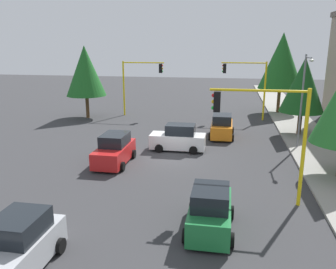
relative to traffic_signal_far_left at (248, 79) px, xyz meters
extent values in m
plane|color=#353538|center=(14.00, -5.75, -4.23)|extent=(120.00, 120.00, 0.00)
cube|color=gray|center=(9.00, 4.75, -4.15)|extent=(80.00, 4.00, 0.15)
cube|color=silver|center=(26.30, -8.75, -4.22)|extent=(2.20, 0.36, 0.01)
cone|color=silver|center=(25.00, -8.75, -4.22)|extent=(0.01, 1.10, 1.10)
cylinder|color=yellow|center=(0.00, 1.75, -1.23)|extent=(0.18, 0.18, 6.00)
cylinder|color=yellow|center=(0.00, -0.50, 1.62)|extent=(0.12, 4.50, 0.12)
cube|color=black|center=(0.00, -2.39, 1.04)|extent=(0.36, 0.32, 0.96)
sphere|color=red|center=(0.00, -2.57, 1.34)|extent=(0.18, 0.18, 0.18)
sphere|color=yellow|center=(0.00, -2.57, 1.04)|extent=(0.18, 0.18, 0.18)
sphere|color=green|center=(0.00, -2.57, 0.74)|extent=(0.18, 0.18, 0.18)
cylinder|color=yellow|center=(20.00, 1.75, -1.35)|extent=(0.18, 0.18, 5.75)
cylinder|color=yellow|center=(20.00, -0.50, 1.37)|extent=(0.12, 4.50, 0.12)
cube|color=black|center=(20.00, -2.39, 0.79)|extent=(0.36, 0.32, 0.96)
sphere|color=red|center=(20.00, -2.57, 1.09)|extent=(0.18, 0.18, 0.18)
sphere|color=yellow|center=(20.00, -2.57, 0.79)|extent=(0.18, 0.18, 0.18)
sphere|color=green|center=(20.00, -2.57, 0.49)|extent=(0.18, 0.18, 0.18)
cylinder|color=yellow|center=(0.00, -13.25, -1.26)|extent=(0.18, 0.18, 5.93)
cylinder|color=yellow|center=(0.00, -11.00, 1.55)|extent=(0.12, 4.50, 0.12)
cube|color=black|center=(0.00, -9.11, 0.97)|extent=(0.36, 0.32, 0.96)
sphere|color=red|center=(0.00, -8.93, 1.27)|extent=(0.18, 0.18, 0.18)
sphere|color=yellow|center=(0.00, -8.93, 0.97)|extent=(0.18, 0.18, 0.18)
sphere|color=green|center=(0.00, -8.93, 0.67)|extent=(0.18, 0.18, 0.18)
cylinder|color=slate|center=(10.00, 3.45, -0.73)|extent=(0.14, 0.14, 7.00)
cylinder|color=slate|center=(10.90, 3.45, 2.57)|extent=(1.80, 0.10, 0.10)
ellipsoid|color=silver|center=(11.80, 3.45, 2.42)|extent=(0.56, 0.28, 0.20)
cylinder|color=brown|center=(2.00, -16.75, -2.93)|extent=(0.36, 0.36, 2.59)
cone|color=#1E6023|center=(2.00, -16.75, 0.76)|extent=(4.15, 4.15, 5.19)
cylinder|color=brown|center=(6.00, 4.25, -3.08)|extent=(0.36, 0.36, 2.29)
cone|color=#19511E|center=(6.00, 4.25, 0.16)|extent=(3.67, 3.67, 4.59)
cylinder|color=brown|center=(-4.00, 3.75, -2.70)|extent=(0.36, 0.36, 3.05)
cone|color=#1E6023|center=(-4.00, 3.75, 1.67)|extent=(4.88, 4.88, 6.10)
cube|color=#B2B5BA|center=(26.97, -8.81, -3.54)|extent=(3.76, 1.77, 1.05)
cube|color=black|center=(26.79, -8.81, -2.63)|extent=(1.95, 1.56, 0.76)
cylinder|color=black|center=(25.81, -7.86, -3.93)|extent=(0.60, 0.20, 0.60)
cylinder|color=black|center=(25.81, -9.76, -3.93)|extent=(0.60, 0.20, 0.60)
cube|color=white|center=(12.00, -5.45, -3.54)|extent=(1.61, 4.06, 1.05)
cube|color=black|center=(12.00, -5.24, -2.63)|extent=(1.41, 2.11, 0.76)
cylinder|color=black|center=(12.86, -6.71, -3.93)|extent=(0.20, 0.60, 0.60)
cylinder|color=black|center=(11.14, -6.71, -3.93)|extent=(0.20, 0.60, 0.60)
cylinder|color=black|center=(12.86, -4.19, -3.93)|extent=(0.20, 0.60, 0.60)
cylinder|color=black|center=(11.14, -4.19, -3.93)|extent=(0.20, 0.60, 0.60)
cube|color=orange|center=(7.60, -2.31, -3.54)|extent=(3.95, 1.73, 1.05)
cube|color=black|center=(7.80, -2.31, -2.63)|extent=(2.05, 1.53, 0.76)
cylinder|color=black|center=(6.38, -3.24, -3.93)|extent=(0.60, 0.20, 0.60)
cylinder|color=black|center=(6.38, -1.38, -3.93)|extent=(0.60, 0.20, 0.60)
cylinder|color=black|center=(8.83, -3.24, -3.93)|extent=(0.60, 0.20, 0.60)
cylinder|color=black|center=(8.83, -1.38, -3.93)|extent=(0.60, 0.20, 0.60)
cube|color=red|center=(15.70, -9.13, -3.54)|extent=(4.18, 1.78, 1.05)
cube|color=black|center=(15.49, -9.13, -2.63)|extent=(2.17, 1.57, 0.76)
cylinder|color=black|center=(17.00, -8.18, -3.93)|extent=(0.60, 0.20, 0.60)
cylinder|color=black|center=(17.00, -10.08, -3.93)|extent=(0.60, 0.20, 0.60)
cylinder|color=black|center=(14.40, -8.18, -3.93)|extent=(0.60, 0.20, 0.60)
cylinder|color=black|center=(14.40, -10.08, -3.93)|extent=(0.60, 0.20, 0.60)
cube|color=#1E7238|center=(23.11, -2.40, -3.54)|extent=(3.79, 1.70, 1.05)
cube|color=black|center=(23.30, -2.40, -2.63)|extent=(1.97, 1.50, 0.76)
cylinder|color=black|center=(21.94, -3.31, -3.93)|extent=(0.60, 0.20, 0.60)
cylinder|color=black|center=(21.94, -1.49, -3.93)|extent=(0.60, 0.20, 0.60)
cylinder|color=black|center=(24.29, -3.31, -3.93)|extent=(0.60, 0.20, 0.60)
cylinder|color=black|center=(24.29, -1.49, -3.93)|extent=(0.60, 0.20, 0.60)
camera|label=1|loc=(36.44, -1.85, 3.45)|focal=36.85mm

